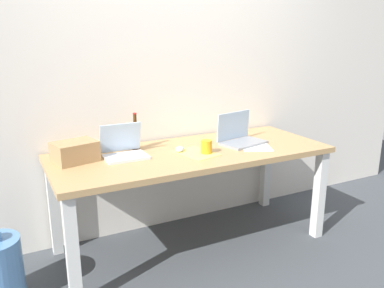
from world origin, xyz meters
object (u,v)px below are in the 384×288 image
Objects in this scene: cardboard_box at (75,152)px; beer_bottle at (136,136)px; desk at (192,162)px; computer_mouse at (180,149)px; coffee_mug at (206,147)px; laptop_left at (124,150)px; laptop_right at (240,137)px.

beer_bottle is at bearing 11.98° from cardboard_box.
cardboard_box reaches higher than desk.
coffee_mug is (0.15, -0.13, 0.03)m from computer_mouse.
cardboard_box is 2.81× the size of coffee_mug.
computer_mouse is 0.71m from cardboard_box.
cardboard_box is at bearing -155.92° from computer_mouse.
cardboard_box reaches higher than computer_mouse.
laptop_left is 1.07× the size of cardboard_box.
coffee_mug is at bearing -38.60° from beer_bottle.
beer_bottle is at bearing 175.23° from computer_mouse.
coffee_mug is at bearing -161.14° from laptop_right.
coffee_mug reaches higher than computer_mouse.
laptop_left is at bearing 160.90° from coffee_mug.
cardboard_box is at bearing 172.54° from laptop_left.
laptop_right is at bearing 31.09° from computer_mouse.
laptop_right is 0.38m from coffee_mug.
laptop_left is at bearing -156.21° from computer_mouse.
laptop_right is 3.80× the size of computer_mouse.
computer_mouse is 1.05× the size of coffee_mug.
desk is at bearing 14.44° from computer_mouse.
coffee_mug is at bearing -9.90° from computer_mouse.
coffee_mug is at bearing -19.10° from laptop_left.
laptop_left is at bearing 170.17° from desk.
beer_bottle is 2.67× the size of computer_mouse.
laptop_left is 2.85× the size of computer_mouse.
computer_mouse is at bearing -7.81° from cardboard_box.
beer_bottle is at bearing 141.40° from coffee_mug.
laptop_left is 0.32m from cardboard_box.
laptop_right is 4.00× the size of coffee_mug.
coffee_mug is (0.40, -0.32, -0.05)m from beer_bottle.
laptop_right is (0.42, 0.02, 0.14)m from desk.
cardboard_box is at bearing -168.02° from beer_bottle.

